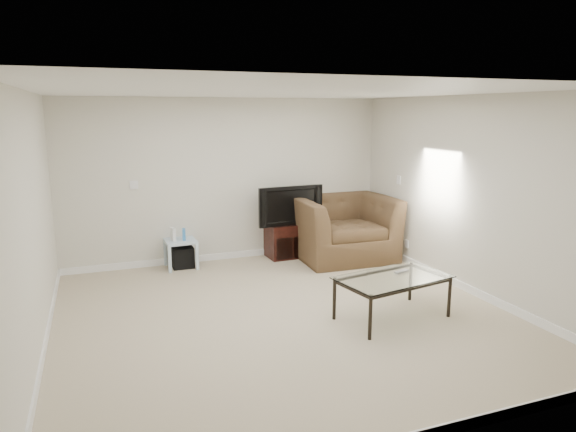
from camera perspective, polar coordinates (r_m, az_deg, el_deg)
name	(u,v)px	position (r m, az deg, el deg)	size (l,w,h in m)	color
floor	(284,316)	(5.98, -0.43, -11.01)	(5.00, 5.00, 0.00)	tan
ceiling	(284,91)	(5.53, -0.47, 13.68)	(5.00, 5.00, 0.00)	white
wall_back	(228,180)	(7.98, -6.68, 3.96)	(5.00, 0.02, 2.50)	silver
wall_left	(31,226)	(5.32, -26.61, -1.03)	(0.02, 5.00, 2.50)	silver
wall_right	(469,196)	(6.88, 19.49, 2.16)	(0.02, 5.00, 2.50)	silver
plate_back	(134,185)	(7.76, -16.76, 3.33)	(0.12, 0.02, 0.12)	white
plate_right_switch	(399,180)	(8.15, 12.20, 3.93)	(0.02, 0.09, 0.13)	white
plate_right_outlet	(407,244)	(8.08, 13.06, -3.03)	(0.02, 0.08, 0.12)	white
tv_stand	(288,240)	(8.23, -0.05, -2.68)	(0.65, 0.45, 0.54)	black
dvd_player	(288,229)	(8.15, 0.05, -1.50)	(0.36, 0.25, 0.05)	black
television	(288,205)	(8.08, 0.02, 1.27)	(1.00, 0.20, 0.62)	black
side_table	(181,254)	(7.83, -11.81, -4.12)	(0.44, 0.44, 0.43)	silver
subwoofer	(183,257)	(7.86, -11.62, -4.51)	(0.31, 0.31, 0.31)	black
game_console	(173,234)	(7.72, -12.66, -2.01)	(0.04, 0.14, 0.19)	white
game_case	(184,234)	(7.74, -11.49, -2.01)	(0.04, 0.12, 0.17)	#337FCC
recliner	(343,217)	(8.12, 6.15, -0.14)	(1.50, 0.98, 1.31)	#54311E
coffee_table	(392,297)	(5.95, 11.51, -8.86)	(1.24, 0.70, 0.49)	black
remote	(402,272)	(6.03, 12.52, -6.04)	(0.19, 0.05, 0.02)	#B2B2B7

